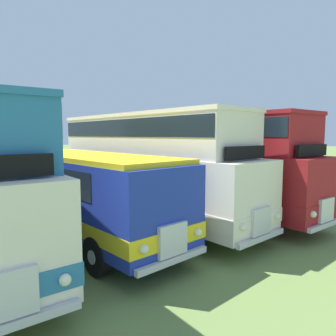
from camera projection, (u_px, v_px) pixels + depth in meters
The scene contains 4 objects.
ground_plane at pixel (33, 247), 10.27m from camera, with size 200.00×200.00×0.00m, color olive.
bus_fourth_in_row at pixel (74, 187), 11.37m from camera, with size 3.08×10.51×2.99m.
bus_fifth_in_row at pixel (147, 162), 13.26m from camera, with size 2.82×10.96×4.49m.
bus_sixth_in_row at pixel (203, 159), 15.14m from camera, with size 2.85×11.74×4.49m.
Camera 1 is at (-2.95, -10.47, 3.65)m, focal length 33.67 mm.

